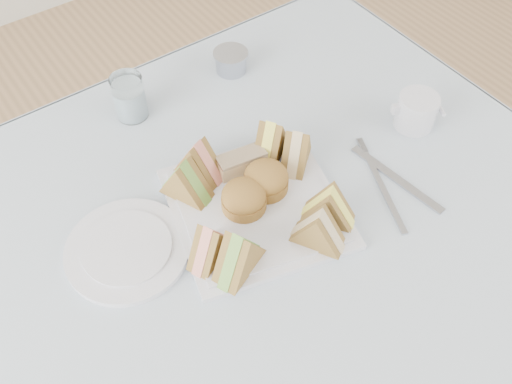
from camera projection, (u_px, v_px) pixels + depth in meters
floor at (281, 382)px, 1.54m from camera, size 4.00×4.00×0.00m
table at (287, 321)px, 1.25m from camera, size 0.90×0.90×0.74m
tablecloth at (296, 222)px, 0.96m from camera, size 1.02×1.02×0.01m
serving_plate at (256, 208)px, 0.96m from camera, size 0.34×0.34×0.01m
sandwich_fl_a at (210, 242)px, 0.87m from camera, size 0.09×0.07×0.07m
sandwich_fl_b at (239, 252)px, 0.85m from camera, size 0.10×0.08×0.08m
sandwich_fr_a at (329, 204)px, 0.91m from camera, size 0.08×0.09×0.08m
sandwich_fr_b at (319, 227)px, 0.88m from camera, size 0.08×0.10×0.08m
sandwich_bl_a at (185, 179)px, 0.94m from camera, size 0.08×0.10×0.08m
sandwich_bl_b at (199, 159)px, 0.97m from camera, size 0.07×0.10×0.08m
sandwich_br_a at (297, 148)px, 0.99m from camera, size 0.09×0.09×0.08m
sandwich_br_b at (271, 139)px, 1.00m from camera, size 0.10×0.09×0.08m
scone_left at (244, 198)px, 0.94m from camera, size 0.09×0.09×0.05m
scone_right at (266, 179)px, 0.96m from camera, size 0.09×0.09×0.05m
pastry_slice at (242, 163)px, 0.99m from camera, size 0.09×0.05×0.04m
side_plate at (127, 250)px, 0.91m from camera, size 0.20×0.20×0.01m
water_glass at (129, 97)px, 1.08m from camera, size 0.08×0.08×0.09m
tea_strainer at (231, 62)px, 1.18m from camera, size 0.09×0.09×0.04m
knife at (396, 179)px, 1.01m from camera, size 0.04×0.20×0.00m
fork at (384, 191)px, 0.99m from camera, size 0.08×0.18×0.00m
creamer_jug at (416, 111)px, 1.07m from camera, size 0.10×0.10×0.07m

